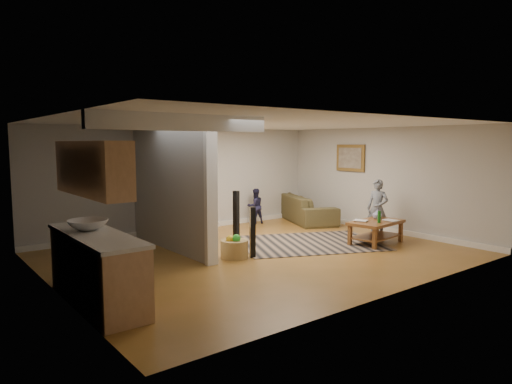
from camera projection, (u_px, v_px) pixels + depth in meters
ground at (261, 254)px, 8.80m from camera, size 7.50×7.50×0.00m
room_shell at (202, 180)px, 8.33m from camera, size 7.54×6.02×2.52m
area_rug at (309, 243)px, 9.72m from camera, size 3.53×3.14×0.01m
sofa at (305, 221)px, 12.54m from camera, size 1.83×2.62×0.71m
coffee_table at (376, 226)px, 9.68m from camera, size 1.32×0.88×0.73m
tv_console at (173, 210)px, 10.01m from camera, size 0.66×1.22×1.00m
speaker_left at (253, 232)px, 8.46m from camera, size 0.12×0.12×0.95m
speaker_right at (236, 215)px, 10.09m from camera, size 0.13×0.13×1.08m
toy_basket at (234, 248)px, 8.46m from camera, size 0.51×0.51×0.46m
child at (377, 238)px, 10.30m from camera, size 0.43×0.55×1.32m
toddler at (255, 224)px, 12.11m from camera, size 0.51×0.43×0.93m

